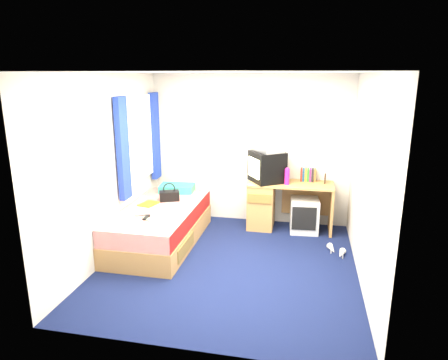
% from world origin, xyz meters
% --- Properties ---
extents(ground, '(3.40, 3.40, 0.00)m').
position_xyz_m(ground, '(0.00, 0.00, 0.00)').
color(ground, '#0C1438').
rests_on(ground, ground).
extents(room_shell, '(3.40, 3.40, 3.40)m').
position_xyz_m(room_shell, '(0.00, 0.00, 1.45)').
color(room_shell, white).
rests_on(room_shell, ground).
extents(bed, '(1.01, 2.00, 0.54)m').
position_xyz_m(bed, '(-1.10, 0.47, 0.27)').
color(bed, tan).
rests_on(bed, ground).
extents(pillow, '(0.57, 0.39, 0.12)m').
position_xyz_m(pillow, '(-1.11, 1.28, 0.60)').
color(pillow, '#1B64AF').
rests_on(pillow, bed).
extents(desk, '(1.30, 0.55, 0.75)m').
position_xyz_m(desk, '(0.42, 1.44, 0.41)').
color(desk, tan).
rests_on(desk, ground).
extents(storage_cube, '(0.45, 0.45, 0.53)m').
position_xyz_m(storage_cube, '(0.92, 1.35, 0.26)').
color(storage_cube, silver).
rests_on(storage_cube, ground).
extents(crt_tv, '(0.63, 0.64, 0.48)m').
position_xyz_m(crt_tv, '(0.32, 1.44, 0.99)').
color(crt_tv, black).
rests_on(crt_tv, desk).
extents(vcr, '(0.55, 0.57, 0.09)m').
position_xyz_m(vcr, '(0.32, 1.44, 1.27)').
color(vcr, '#ADADAF').
rests_on(vcr, crt_tv).
extents(book_row, '(0.24, 0.13, 0.20)m').
position_xyz_m(book_row, '(0.95, 1.60, 0.85)').
color(book_row, maroon).
rests_on(book_row, desk).
extents(picture_frame, '(0.03, 0.12, 0.14)m').
position_xyz_m(picture_frame, '(1.21, 1.53, 0.82)').
color(picture_frame, black).
rests_on(picture_frame, desk).
extents(pink_water_bottle, '(0.09, 0.09, 0.24)m').
position_xyz_m(pink_water_bottle, '(0.64, 1.32, 0.87)').
color(pink_water_bottle, '#CD1D87').
rests_on(pink_water_bottle, desk).
extents(aerosol_can, '(0.06, 0.06, 0.18)m').
position_xyz_m(aerosol_can, '(0.53, 1.47, 0.84)').
color(aerosol_can, silver).
rests_on(aerosol_can, desk).
extents(handbag, '(0.33, 0.26, 0.27)m').
position_xyz_m(handbag, '(-1.08, 0.82, 0.62)').
color(handbag, black).
rests_on(handbag, bed).
extents(towel, '(0.32, 0.28, 0.10)m').
position_xyz_m(towel, '(-0.87, 0.18, 0.59)').
color(towel, white).
rests_on(towel, bed).
extents(magazine, '(0.27, 0.32, 0.01)m').
position_xyz_m(magazine, '(-1.31, 0.58, 0.55)').
color(magazine, yellow).
rests_on(magazine, bed).
extents(water_bottle, '(0.21, 0.15, 0.07)m').
position_xyz_m(water_bottle, '(-1.21, 0.12, 0.58)').
color(water_bottle, silver).
rests_on(water_bottle, bed).
extents(colour_swatch_fan, '(0.21, 0.19, 0.01)m').
position_xyz_m(colour_swatch_fan, '(-1.10, -0.01, 0.55)').
color(colour_swatch_fan, gold).
rests_on(colour_swatch_fan, bed).
extents(remote_control, '(0.05, 0.16, 0.02)m').
position_xyz_m(remote_control, '(-1.12, 0.02, 0.55)').
color(remote_control, black).
rests_on(remote_control, bed).
extents(window_assembly, '(0.11, 1.42, 1.40)m').
position_xyz_m(window_assembly, '(-1.55, 0.90, 1.42)').
color(window_assembly, silver).
rests_on(window_assembly, room_shell).
extents(white_heels, '(0.26, 0.37, 0.09)m').
position_xyz_m(white_heels, '(1.38, 0.60, 0.04)').
color(white_heels, silver).
rests_on(white_heels, ground).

